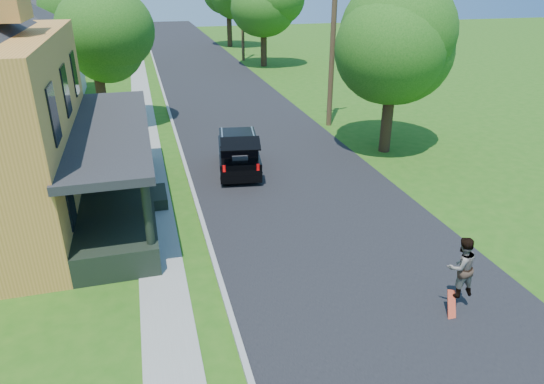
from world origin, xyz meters
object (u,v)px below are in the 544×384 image
object	(u,v)px
tree_right_near	(394,40)
utility_pole_near	(333,36)
black_suv	(239,153)
skateboarder	(461,267)

from	to	relation	value
tree_right_near	utility_pole_near	distance (m)	4.87
utility_pole_near	black_suv	bearing A→B (deg)	-158.72
black_suv	tree_right_near	distance (m)	8.53
black_suv	skateboarder	xyz separation A→B (m)	(3.44, -10.86, 0.45)
skateboarder	utility_pole_near	xyz separation A→B (m)	(2.87, 16.22, 3.64)
black_suv	utility_pole_near	size ratio (longest dim) A/B	0.48
black_suv	utility_pole_near	distance (m)	9.23
skateboarder	utility_pole_near	distance (m)	16.87
skateboarder	black_suv	bearing A→B (deg)	-73.44
skateboarder	utility_pole_near	size ratio (longest dim) A/B	0.17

